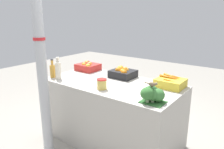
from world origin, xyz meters
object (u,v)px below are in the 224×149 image
object	(u,v)px
broccoli_pile	(152,94)
juice_bottle_cloudy	(58,70)
apple_crate	(88,66)
orange_crate	(123,73)
support_pole	(39,42)
juice_bottle_amber	(53,70)
pickle_jar	(102,84)
sparrow_bird	(152,84)
carrot_crate	(170,82)

from	to	relation	value
broccoli_pile	juice_bottle_cloudy	xyz separation A→B (m)	(-1.32, -0.03, 0.04)
apple_crate	orange_crate	size ratio (longest dim) A/B	1.00
support_pole	orange_crate	size ratio (longest dim) A/B	8.61
juice_bottle_amber	pickle_jar	bearing A→B (deg)	1.81
support_pole	broccoli_pile	bearing A→B (deg)	20.05
pickle_jar	orange_crate	bearing A→B (deg)	98.98
support_pole	broccoli_pile	world-z (taller)	support_pole
support_pole	apple_crate	world-z (taller)	support_pole
broccoli_pile	juice_bottle_amber	xyz separation A→B (m)	(-1.43, -0.03, 0.02)
juice_bottle_cloudy	sparrow_bird	bearing A→B (deg)	0.59
carrot_crate	orange_crate	bearing A→B (deg)	179.72
juice_bottle_amber	pickle_jar	xyz separation A→B (m)	(0.82, 0.03, -0.04)
orange_crate	carrot_crate	distance (m)	0.66
carrot_crate	juice_bottle_cloudy	size ratio (longest dim) A/B	1.08
support_pole	broccoli_pile	size ratio (longest dim) A/B	11.78
apple_crate	orange_crate	bearing A→B (deg)	0.86
orange_crate	pickle_jar	distance (m)	0.54
broccoli_pile	sparrow_bird	size ratio (longest dim) A/B	1.64
broccoli_pile	juice_bottle_cloudy	world-z (taller)	juice_bottle_cloudy
orange_crate	broccoli_pile	world-z (taller)	broccoli_pile
juice_bottle_cloudy	sparrow_bird	world-z (taller)	juice_bottle_cloudy
support_pole	sparrow_bird	bearing A→B (deg)	19.35
apple_crate	carrot_crate	bearing A→B (deg)	0.27
orange_crate	carrot_crate	size ratio (longest dim) A/B	1.00
orange_crate	sparrow_bird	distance (m)	0.90
support_pole	carrot_crate	bearing A→B (deg)	40.96
juice_bottle_cloudy	pickle_jar	distance (m)	0.71
pickle_jar	sparrow_bird	xyz separation A→B (m)	(0.62, -0.01, 0.12)
sparrow_bird	broccoli_pile	bearing A→B (deg)	111.18
support_pole	apple_crate	bearing A→B (deg)	102.13
juice_bottle_cloudy	sparrow_bird	size ratio (longest dim) A/B	2.09
support_pole	apple_crate	distance (m)	1.06
carrot_crate	pickle_jar	bearing A→B (deg)	-137.46
apple_crate	carrot_crate	world-z (taller)	same
orange_crate	sparrow_bird	world-z (taller)	sparrow_bird
support_pole	juice_bottle_cloudy	bearing A→B (deg)	118.10
broccoli_pile	juice_bottle_amber	size ratio (longest dim) A/B	0.91
juice_bottle_amber	sparrow_bird	size ratio (longest dim) A/B	1.80
apple_crate	pickle_jar	xyz separation A→B (m)	(0.70, -0.53, -0.00)
pickle_jar	juice_bottle_cloudy	bearing A→B (deg)	-177.90
broccoli_pile	support_pole	bearing A→B (deg)	-159.95
juice_bottle_amber	broccoli_pile	bearing A→B (deg)	1.08
carrot_crate	broccoli_pile	xyz separation A→B (m)	(0.03, -0.53, 0.03)
carrot_crate	pickle_jar	distance (m)	0.79
broccoli_pile	sparrow_bird	world-z (taller)	sparrow_bird
orange_crate	sparrow_bird	xyz separation A→B (m)	(0.70, -0.55, 0.12)
orange_crate	juice_bottle_cloudy	bearing A→B (deg)	-137.81
pickle_jar	sparrow_bird	distance (m)	0.63
pickle_jar	broccoli_pile	bearing A→B (deg)	0.11
apple_crate	juice_bottle_cloudy	size ratio (longest dim) A/B	1.08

